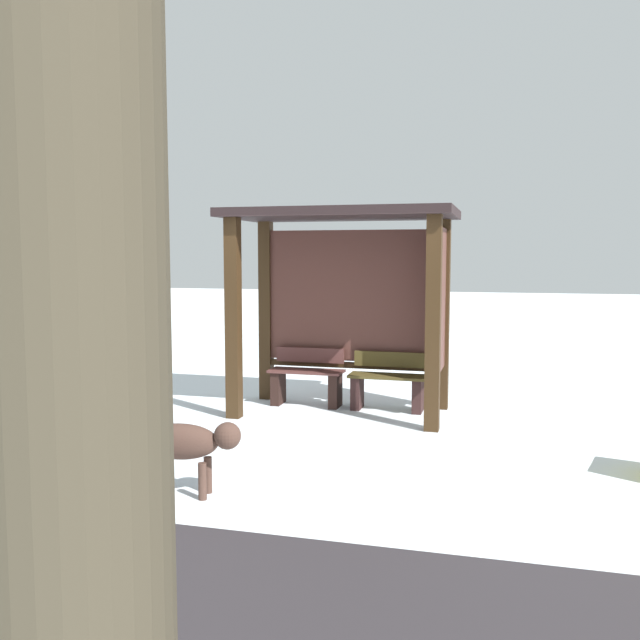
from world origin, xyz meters
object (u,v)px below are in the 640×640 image
object	(u,v)px
person_walking	(119,368)
dog	(187,443)
bench_left_inside	(307,380)
bench_center_inside	(388,385)
bus_shelter	(352,268)

from	to	relation	value
person_walking	dog	world-z (taller)	person_walking
bench_left_inside	dog	world-z (taller)	bench_left_inside
bench_center_inside	dog	size ratio (longest dim) A/B	1.02
bench_center_inside	dog	bearing A→B (deg)	-106.44
bus_shelter	bench_center_inside	xyz separation A→B (m)	(0.46, 0.14, -1.53)
bus_shelter	dog	bearing A→B (deg)	-100.07
dog	bus_shelter	bearing A→B (deg)	79.93
bus_shelter	bench_left_inside	world-z (taller)	bus_shelter
bus_shelter	bench_center_inside	size ratio (longest dim) A/B	2.85
bench_center_inside	bus_shelter	bearing A→B (deg)	-162.59
dog	person_walking	bearing A→B (deg)	159.74
bench_center_inside	dog	xyz separation A→B (m)	(-1.08, -3.68, 0.12)
bus_shelter	dog	size ratio (longest dim) A/B	2.90
bench_left_inside	bench_center_inside	size ratio (longest dim) A/B	1.00
bench_left_inside	person_walking	world-z (taller)	person_walking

